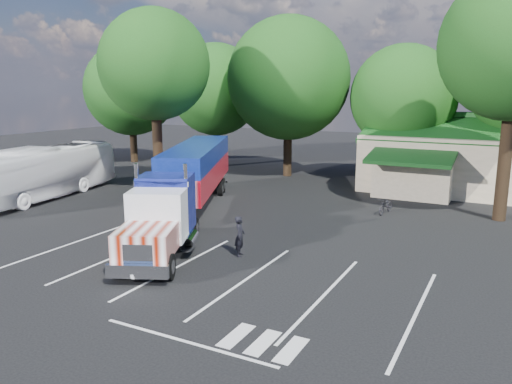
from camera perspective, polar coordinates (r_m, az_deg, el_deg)
The scene contains 11 objects.
ground at distance 26.01m, azimuth -1.01°, elevation -4.45°, with size 120.00×120.00×0.00m, color black.
tree_row_a at distance 51.30m, azimuth -14.11°, elevation 11.31°, with size 9.00×9.00×11.68m.
tree_row_b at distance 46.92m, azimuth -4.60°, elevation 11.58°, with size 8.40×8.40×11.35m.
tree_row_c at distance 41.73m, azimuth 3.73°, elevation 12.81°, with size 10.00×10.00×13.05m.
tree_row_d at distance 40.21m, azimuth 16.48°, elevation 10.33°, with size 8.00×8.00×10.60m.
tree_near_left at distance 35.88m, azimuth -11.54°, elevation 14.01°, with size 7.60×7.60×12.65m.
semi_truck at distance 28.68m, azimuth -7.59°, elevation 1.68°, with size 10.11×18.61×4.06m.
woman at distance 22.00m, azimuth -1.86°, elevation -5.06°, with size 0.66×0.43×1.80m, color black.
bicycle at distance 30.39m, azimuth 14.62°, elevation -1.53°, with size 0.63×1.81×0.95m, color black.
tour_bus at distance 36.38m, azimuth -23.21°, elevation 2.06°, with size 2.91×12.44×3.47m, color white.
silver_sedan at distance 37.15m, azimuth 16.39°, elevation 1.21°, with size 1.61×4.62×1.52m, color #A7AAAE.
Camera 1 is at (12.01, -21.90, 7.28)m, focal length 35.00 mm.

